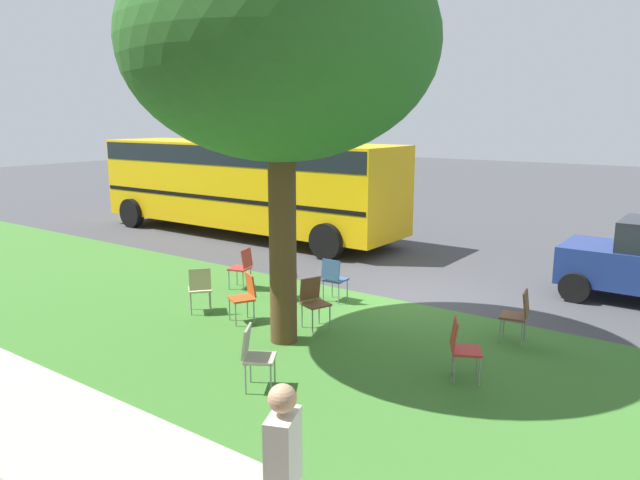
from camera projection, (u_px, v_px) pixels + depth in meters
name	position (u px, v px, depth m)	size (l,w,h in m)	color
ground	(410.00, 299.00, 12.12)	(80.00, 80.00, 0.00)	#424247
grass_verge	(317.00, 347.00, 9.58)	(48.00, 6.00, 0.01)	#3D752D
sidewalk_strip	(64.00, 479.00, 6.08)	(48.00, 2.80, 0.01)	#ADA89E
street_tree	(280.00, 45.00, 8.91)	(4.78, 4.78, 6.48)	brown
chair_0	(289.00, 274.00, 12.05)	(0.59, 0.59, 0.88)	olive
chair_1	(255.00, 353.00, 8.02)	(0.58, 0.57, 0.88)	#ADA393
chair_2	(243.00, 265.00, 12.77)	(0.52, 0.51, 0.88)	#B7332D
chair_3	(314.00, 299.00, 10.39)	(0.54, 0.53, 0.88)	brown
chair_4	(245.00, 294.00, 10.69)	(0.56, 0.57, 0.88)	#C64C1E
chair_5	(519.00, 312.00, 9.68)	(0.49, 0.48, 0.88)	brown
chair_6	(200.00, 286.00, 11.16)	(0.59, 0.59, 0.88)	beige
chair_7	(461.00, 345.00, 8.28)	(0.56, 0.56, 0.88)	#B7332D
chair_8	(333.00, 277.00, 11.85)	(0.44, 0.44, 0.88)	#335184
school_bus	(245.00, 179.00, 18.44)	(10.40, 2.80, 2.88)	yellow
pedestrian_0	(283.00, 478.00, 4.54)	(0.32, 0.41, 1.69)	#726659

